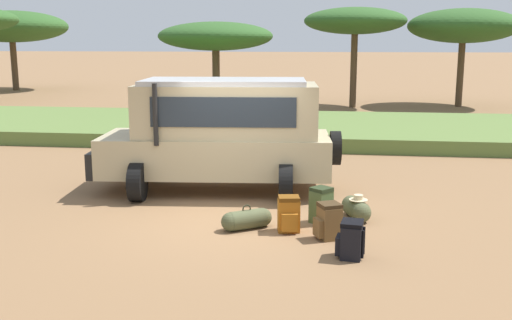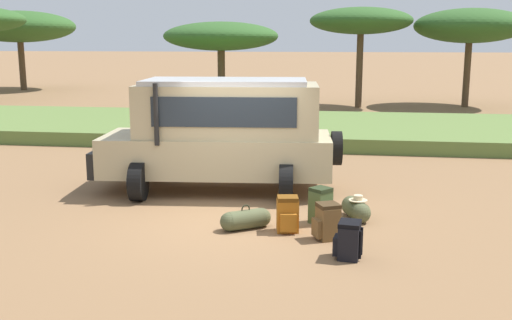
# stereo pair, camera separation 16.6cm
# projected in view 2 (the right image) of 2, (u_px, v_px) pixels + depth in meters

# --- Properties ---
(ground_plane) EXTENTS (320.00, 320.00, 0.00)m
(ground_plane) POSITION_uv_depth(u_px,v_px,m) (233.00, 218.00, 11.13)
(ground_plane) COLOR olive
(grass_bank) EXTENTS (120.00, 7.00, 0.44)m
(grass_bank) POSITION_uv_depth(u_px,v_px,m) (287.00, 128.00, 21.03)
(grass_bank) COLOR #5B7538
(grass_bank) RESTS_ON ground_plane
(safari_vehicle) EXTENTS (5.43, 3.03, 2.44)m
(safari_vehicle) POSITION_uv_depth(u_px,v_px,m) (222.00, 132.00, 12.97)
(safari_vehicle) COLOR tan
(safari_vehicle) RESTS_ON ground_plane
(backpack_beside_front_wheel) EXTENTS (0.45, 0.43, 0.58)m
(backpack_beside_front_wheel) POSITION_uv_depth(u_px,v_px,m) (349.00, 240.00, 9.06)
(backpack_beside_front_wheel) COLOR black
(backpack_beside_front_wheel) RESTS_ON ground_plane
(backpack_cluster_center) EXTENTS (0.42, 0.44, 0.62)m
(backpack_cluster_center) POSITION_uv_depth(u_px,v_px,m) (288.00, 215.00, 10.31)
(backpack_cluster_center) COLOR #B26619
(backpack_cluster_center) RESTS_ON ground_plane
(backpack_near_rear_wheel) EXTENTS (0.50, 0.46, 0.61)m
(backpack_near_rear_wheel) POSITION_uv_depth(u_px,v_px,m) (327.00, 222.00, 9.93)
(backpack_near_rear_wheel) COLOR brown
(backpack_near_rear_wheel) RESTS_ON ground_plane
(backpack_outermost) EXTENTS (0.48, 0.47, 0.66)m
(backpack_outermost) POSITION_uv_depth(u_px,v_px,m) (321.00, 206.00, 10.78)
(backpack_outermost) COLOR #42562D
(backpack_outermost) RESTS_ON ground_plane
(duffel_bag_low_black_case) EXTENTS (0.54, 0.87, 0.48)m
(duffel_bag_low_black_case) POSITION_uv_depth(u_px,v_px,m) (356.00, 209.00, 11.07)
(duffel_bag_low_black_case) COLOR #4C5133
(duffel_bag_low_black_case) RESTS_ON ground_plane
(duffel_bag_soft_canvas) EXTENTS (0.85, 0.68, 0.44)m
(duffel_bag_soft_canvas) POSITION_uv_depth(u_px,v_px,m) (246.00, 219.00, 10.49)
(duffel_bag_soft_canvas) COLOR #4C5133
(duffel_bag_soft_canvas) RESTS_ON ground_plane
(acacia_tree_far_left) EXTENTS (7.28, 6.60, 5.14)m
(acacia_tree_far_left) POSITION_uv_depth(u_px,v_px,m) (19.00, 27.00, 39.06)
(acacia_tree_far_left) COLOR brown
(acacia_tree_far_left) RESTS_ON ground_plane
(acacia_tree_centre_back) EXTENTS (5.18, 5.20, 4.08)m
(acacia_tree_centre_back) POSITION_uv_depth(u_px,v_px,m) (221.00, 37.00, 26.99)
(acacia_tree_centre_back) COLOR brown
(acacia_tree_centre_back) RESTS_ON ground_plane
(acacia_tree_right_mid) EXTENTS (4.91, 4.94, 4.81)m
(acacia_tree_right_mid) POSITION_uv_depth(u_px,v_px,m) (361.00, 21.00, 28.64)
(acacia_tree_right_mid) COLOR brown
(acacia_tree_right_mid) RESTS_ON ground_plane
(acacia_tree_far_right) EXTENTS (5.35, 5.62, 4.77)m
(acacia_tree_far_right) POSITION_uv_depth(u_px,v_px,m) (470.00, 26.00, 28.94)
(acacia_tree_far_right) COLOR brown
(acacia_tree_far_right) RESTS_ON ground_plane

